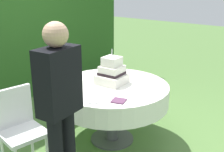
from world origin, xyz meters
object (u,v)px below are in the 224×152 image
wedding_cake (112,73)px  serving_plate_near (92,73)px  standing_person (60,104)px  garden_chair (18,124)px  serving_plate_far (93,101)px  napkin_stack (119,101)px  cake_table (112,95)px

wedding_cake → serving_plate_near: (0.14, 0.43, -0.12)m
wedding_cake → serving_plate_near: bearing=71.9°
standing_person → serving_plate_near: bearing=30.5°
garden_chair → serving_plate_far: bearing=-42.6°
serving_plate_far → napkin_stack: bearing=-49.9°
cake_table → napkin_stack: size_ratio=9.90×
serving_plate_far → napkin_stack: (0.17, -0.20, 0.00)m
napkin_stack → serving_plate_far: bearing=130.1°
wedding_cake → serving_plate_far: wedding_cake is taller
wedding_cake → serving_plate_far: size_ratio=3.18×
serving_plate_far → standing_person: size_ratio=0.08×
napkin_stack → garden_chair: garden_chair is taller
napkin_stack → standing_person: bearing=174.4°
standing_person → cake_table: bearing=14.3°
serving_plate_far → garden_chair: 0.77m
garden_chair → standing_person: (-0.01, -0.63, 0.39)m
wedding_cake → serving_plate_near: 0.46m
cake_table → napkin_stack: (-0.34, -0.34, 0.13)m
wedding_cake → napkin_stack: size_ratio=3.12×
serving_plate_near → napkin_stack: same height
garden_chair → napkin_stack: bearing=-44.5°
serving_plate_near → garden_chair: 1.26m
cake_table → wedding_cake: bearing=40.5°
serving_plate_near → garden_chair: garden_chair is taller
cake_table → garden_chair: size_ratio=1.49×
wedding_cake → garden_chair: size_ratio=0.47×
serving_plate_far → garden_chair: size_ratio=0.15×
garden_chair → standing_person: size_ratio=0.56×
cake_table → napkin_stack: bearing=-134.9°
serving_plate_far → garden_chair: garden_chair is taller
napkin_stack → standing_person: 0.76m
napkin_stack → garden_chair: 1.02m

